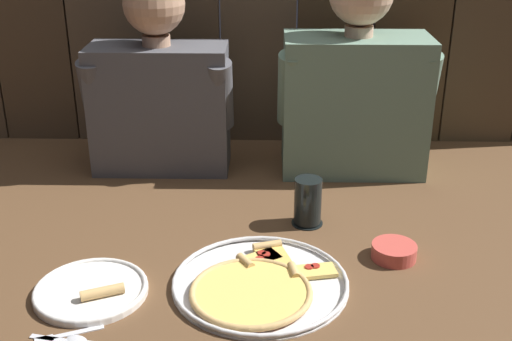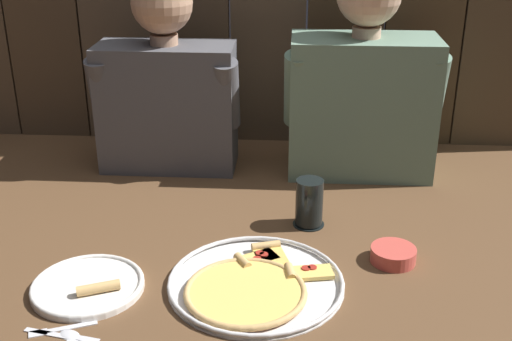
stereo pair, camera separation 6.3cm
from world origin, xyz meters
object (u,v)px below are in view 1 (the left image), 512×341
Objects in this scene: drinking_glass at (308,202)px; diner_right at (356,81)px; diner_left at (159,83)px; dinner_plate at (91,290)px; dipping_bowl at (394,251)px; pizza_tray at (258,285)px.

drinking_glass is 0.20× the size of diner_right.
diner_right is (0.57, 0.00, 0.01)m from diner_left.
diner_right is at bearing 47.46° from dinner_plate.
drinking_glass is 0.44m from diner_right.
dipping_bowl is 0.58m from diner_right.
pizza_tray is 0.76m from diner_right.
diner_right is (0.62, 0.68, 0.27)m from dinner_plate.
dinner_plate is 0.96m from diner_right.
dinner_plate is (-0.35, -0.03, -0.00)m from pizza_tray.
diner_left is (-0.30, 0.65, 0.26)m from pizza_tray.
pizza_tray is 0.34m from dipping_bowl.
drinking_glass is 0.21× the size of diner_left.
dipping_bowl is at bearing -40.55° from drinking_glass.
pizza_tray is at bearing -112.54° from diner_right.
diner_right reaches higher than pizza_tray.
dipping_bowl is (0.19, -0.16, -0.04)m from drinking_glass.
dipping_bowl is at bearing 22.73° from pizza_tray.
diner_left is (-0.42, 0.36, 0.21)m from drinking_glass.
pizza_tray is 1.59× the size of dinner_plate.
diner_left reaches higher than dipping_bowl.
pizza_tray is at bearing -65.22° from diner_left.
dipping_bowl is (0.31, 0.13, 0.01)m from pizza_tray.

